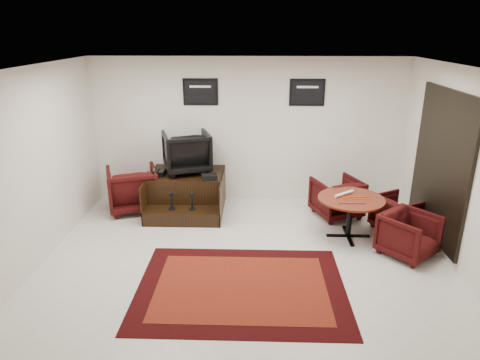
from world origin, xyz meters
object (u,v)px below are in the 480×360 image
Objects in this scene: table_chair_window at (397,212)px; table_chair_corner at (409,233)px; shine_podium at (187,193)px; armchair_side at (133,187)px; shine_chair at (187,150)px; table_chair_back at (337,196)px; meeting_table at (351,203)px.

table_chair_window is 0.89m from table_chair_corner.
shine_podium is 1.55× the size of armchair_side.
shine_chair is at bearing 47.22° from table_chair_window.
table_chair_back reaches higher than table_chair_corner.
meeting_table is at bearing 139.20° from shine_chair.
table_chair_corner is (3.61, -1.80, -0.76)m from shine_chair.
armchair_side reaches higher than table_chair_corner.
table_chair_back is (-0.06, 0.86, -0.21)m from meeting_table.
shine_chair reaches higher than table_chair_back.
table_chair_corner is at bearing 144.85° from table_chair_window.
shine_podium is at bearing 72.34° from shine_chair.
armchair_side reaches higher than shine_podium.
table_chair_corner is at bearing -37.16° from meeting_table.
meeting_table is at bearing 80.12° from table_chair_window.
meeting_table is 0.99m from table_chair_corner.
table_chair_corner reaches higher than shine_podium.
table_chair_window is (0.86, 0.30, -0.27)m from meeting_table.
shine_podium reaches higher than meeting_table.
table_chair_corner is at bearing 98.47° from table_chair_back.
armchair_side reaches higher than table_chair_back.
shine_chair is at bearing -28.72° from table_chair_back.
armchair_side is 1.16× the size of table_chair_back.
shine_chair is 0.93× the size of armchair_side.
shine_chair is 1.07× the size of table_chair_back.
table_chair_corner is (4.63, -1.61, -0.09)m from armchair_side.
armchair_side is at bearing -177.50° from shine_podium.
table_chair_window is (4.73, -0.73, -0.12)m from armchair_side.
shine_chair is 1.26× the size of table_chair_window.
table_chair_corner is (0.83, -1.44, -0.02)m from table_chair_back.
shine_podium is 1.80× the size of table_chair_back.
shine_podium is 1.03m from armchair_side.
shine_podium is at bearing 114.22° from table_chair_corner.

